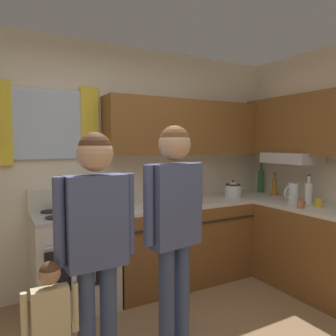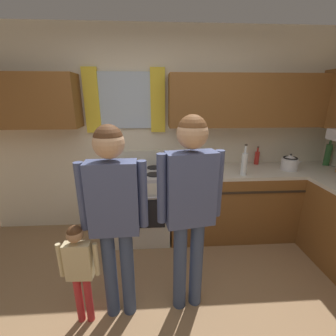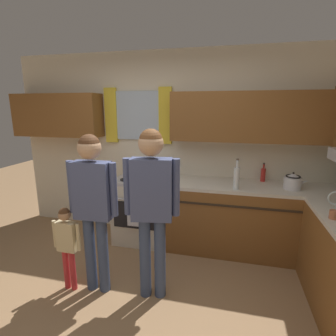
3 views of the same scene
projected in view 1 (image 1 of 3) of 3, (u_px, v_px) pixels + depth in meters
back_wall_unit at (97, 152)px, 3.39m from camera, size 4.60×0.42×2.60m
kitchen_counter_run at (252, 244)px, 3.53m from camera, size 2.20×2.20×0.90m
stove_oven at (74, 258)px, 3.06m from camera, size 0.73×0.67×1.10m
bottle_tall_clear at (195, 191)px, 3.43m from camera, size 0.07×0.07×0.37m
bottle_oil_amber at (274, 187)px, 4.02m from camera, size 0.06×0.06×0.29m
bottle_sauce_red at (200, 189)px, 3.97m from camera, size 0.06×0.06×0.25m
bottle_wine_green at (261, 181)px, 4.33m from camera, size 0.08×0.08×0.39m
bottle_milk_white at (308, 193)px, 3.48m from camera, size 0.08×0.08×0.31m
mug_mustard_yellow at (319, 203)px, 3.30m from camera, size 0.12×0.08×0.09m
cup_terracotta at (301, 204)px, 3.25m from camera, size 0.11×0.07×0.08m
stovetop_kettle at (233, 189)px, 3.89m from camera, size 0.27×0.20×0.21m
water_pitcher at (293, 193)px, 3.50m from camera, size 0.19×0.11×0.22m
adult_holding_child at (96, 231)px, 1.97m from camera, size 0.50×0.22×1.62m
adult_in_plaid at (174, 214)px, 2.28m from camera, size 0.51×0.23×1.67m
small_child at (51, 320)px, 1.81m from camera, size 0.31×0.12×0.90m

